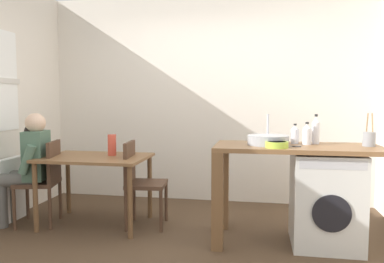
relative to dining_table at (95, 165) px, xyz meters
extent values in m
plane|color=#4C3826|center=(1.04, -0.51, -0.64)|extent=(5.46, 5.46, 0.00)
cube|color=silver|center=(1.04, 1.24, 0.71)|extent=(4.60, 0.10, 2.70)
cube|color=white|center=(-0.98, -0.21, -0.29)|extent=(0.10, 0.80, 0.70)
cube|color=brown|center=(0.00, 0.00, 0.08)|extent=(1.10, 0.76, 0.03)
cylinder|color=brown|center=(-0.50, -0.33, -0.29)|extent=(0.05, 0.05, 0.71)
cylinder|color=brown|center=(0.50, -0.33, -0.29)|extent=(0.05, 0.05, 0.71)
cylinder|color=brown|center=(-0.50, 0.33, -0.29)|extent=(0.05, 0.05, 0.71)
cylinder|color=brown|center=(0.50, 0.33, -0.29)|extent=(0.05, 0.05, 0.71)
cube|color=#4C3323|center=(-0.62, -0.10, -0.19)|extent=(0.48, 0.48, 0.04)
cube|color=#4C3323|center=(-0.44, -0.06, 0.03)|extent=(0.12, 0.38, 0.45)
cylinder|color=#4C3323|center=(-0.75, -0.32, -0.42)|extent=(0.04, 0.04, 0.45)
cylinder|color=#4C3323|center=(-0.84, 0.03, -0.42)|extent=(0.04, 0.04, 0.45)
cylinder|color=#4C3323|center=(-0.40, -0.23, -0.42)|extent=(0.04, 0.04, 0.45)
cylinder|color=#4C3323|center=(-0.49, 0.12, -0.42)|extent=(0.04, 0.04, 0.45)
cube|color=#4C3323|center=(0.55, 0.05, -0.19)|extent=(0.44, 0.44, 0.04)
cube|color=#4C3323|center=(0.37, 0.03, 0.03)|extent=(0.07, 0.38, 0.45)
cylinder|color=#4C3323|center=(0.71, 0.25, -0.42)|extent=(0.04, 0.04, 0.45)
cylinder|color=#4C3323|center=(0.75, -0.11, -0.42)|extent=(0.04, 0.04, 0.45)
cylinder|color=#4C3323|center=(0.35, 0.21, -0.42)|extent=(0.04, 0.04, 0.45)
cylinder|color=#4C3323|center=(0.39, -0.15, -0.42)|extent=(0.04, 0.04, 0.45)
cylinder|color=#595651|center=(-0.93, -0.27, -0.42)|extent=(0.11, 0.11, 0.45)
cylinder|color=#595651|center=(-0.97, -0.09, -0.42)|extent=(0.11, 0.11, 0.45)
cylinder|color=#595651|center=(-0.77, -0.23, -0.14)|extent=(0.42, 0.23, 0.14)
cylinder|color=#595651|center=(-0.82, -0.05, -0.14)|extent=(0.42, 0.23, 0.14)
cube|color=#4C6B56|center=(-0.62, -0.10, 0.11)|extent=(0.27, 0.38, 0.52)
cylinder|color=#4C6B56|center=(-0.59, -0.31, 0.09)|extent=(0.20, 0.13, 0.31)
cylinder|color=#4C6B56|center=(-0.69, 0.10, 0.09)|extent=(0.20, 0.13, 0.31)
sphere|color=beige|center=(-0.62, -0.10, 0.45)|extent=(0.21, 0.21, 0.21)
sphere|color=black|center=(-0.68, -0.11, 0.37)|extent=(0.12, 0.12, 0.12)
cube|color=brown|center=(2.06, -0.17, 0.26)|extent=(1.50, 0.68, 0.04)
cube|color=brown|center=(1.36, -0.46, -0.20)|extent=(0.10, 0.10, 0.88)
cube|color=brown|center=(1.36, 0.12, -0.20)|extent=(0.10, 0.10, 0.88)
cube|color=silver|center=(2.32, -0.17, -0.21)|extent=(0.60, 0.60, 0.86)
cylinder|color=black|center=(2.32, -0.47, -0.26)|extent=(0.32, 0.02, 0.32)
cube|color=#B2B2B7|center=(2.32, -0.46, 0.16)|extent=(0.54, 0.01, 0.08)
cylinder|color=#9EA0A5|center=(1.80, -0.17, 0.32)|extent=(0.38, 0.38, 0.09)
cylinder|color=#B2B2B7|center=(1.80, 0.01, 0.42)|extent=(0.02, 0.02, 0.28)
cylinder|color=silver|center=(2.05, -0.02, 0.35)|extent=(0.08, 0.08, 0.14)
cone|color=silver|center=(2.05, -0.02, 0.43)|extent=(0.07, 0.07, 0.04)
cylinder|color=#262626|center=(2.05, -0.02, 0.46)|extent=(0.03, 0.03, 0.02)
cylinder|color=silver|center=(2.15, -0.08, 0.35)|extent=(0.08, 0.08, 0.15)
cone|color=silver|center=(2.15, -0.08, 0.45)|extent=(0.07, 0.07, 0.04)
cylinder|color=#262626|center=(2.15, -0.08, 0.48)|extent=(0.03, 0.03, 0.02)
cylinder|color=silver|center=(2.24, -0.01, 0.38)|extent=(0.07, 0.07, 0.20)
cone|color=silver|center=(2.24, -0.01, 0.51)|extent=(0.06, 0.06, 0.06)
cylinder|color=#262626|center=(2.24, -0.01, 0.55)|extent=(0.03, 0.03, 0.02)
cylinder|color=#A8C63D|center=(1.87, -0.37, 0.30)|extent=(0.20, 0.20, 0.06)
cylinder|color=olive|center=(1.87, -0.37, 0.32)|extent=(0.16, 0.16, 0.03)
cylinder|color=gray|center=(2.69, -0.12, 0.34)|extent=(0.11, 0.11, 0.13)
cylinder|color=#99724C|center=(2.67, -0.11, 0.49)|extent=(0.01, 0.04, 0.18)
cylinder|color=#99724C|center=(2.71, -0.13, 0.49)|extent=(0.01, 0.05, 0.18)
cylinder|color=#D84C38|center=(0.15, 0.10, 0.21)|extent=(0.09, 0.09, 0.23)
cube|color=#B2B2B7|center=(2.01, -0.27, 0.28)|extent=(0.15, 0.06, 0.01)
cube|color=#262628|center=(2.01, -0.27, 0.28)|extent=(0.15, 0.06, 0.01)
camera|label=1|loc=(1.71, -3.69, 0.69)|focal=35.00mm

